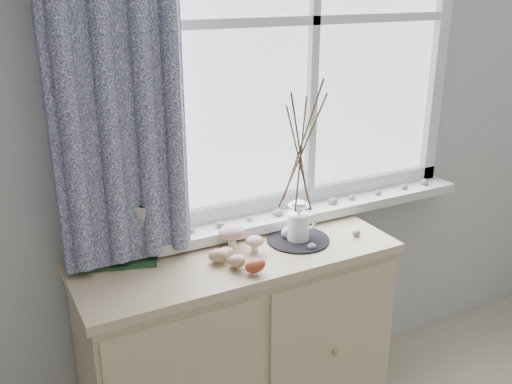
% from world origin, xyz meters
% --- Properties ---
extents(sideboard, '(1.20, 0.45, 0.85)m').
position_xyz_m(sideboard, '(-0.15, 1.75, 0.43)').
color(sideboard, beige).
rests_on(sideboard, ground).
extents(botanical_book, '(0.36, 0.23, 0.23)m').
position_xyz_m(botanical_book, '(-0.57, 1.85, 0.97)').
color(botanical_book, '#204323').
rests_on(botanical_book, sideboard).
extents(toadstool_cluster, '(0.18, 0.16, 0.09)m').
position_xyz_m(toadstool_cluster, '(-0.14, 1.78, 0.90)').
color(toadstool_cluster, beige).
rests_on(toadstool_cluster, sideboard).
extents(wooden_eggs, '(0.14, 0.18, 0.08)m').
position_xyz_m(wooden_eggs, '(-0.20, 1.65, 0.88)').
color(wooden_eggs, tan).
rests_on(wooden_eggs, sideboard).
extents(songbird_figurine, '(0.11, 0.06, 0.06)m').
position_xyz_m(songbird_figurine, '(0.09, 1.78, 0.88)').
color(songbird_figurine, silver).
rests_on(songbird_figurine, sideboard).
extents(crocheted_doily, '(0.24, 0.24, 0.01)m').
position_xyz_m(crocheted_doily, '(0.11, 1.75, 0.85)').
color(crocheted_doily, black).
rests_on(crocheted_doily, sideboard).
extents(twig_pitcher, '(0.24, 0.24, 0.64)m').
position_xyz_m(twig_pitcher, '(0.11, 1.75, 1.22)').
color(twig_pitcher, white).
rests_on(twig_pitcher, crocheted_doily).
extents(sideboard_pebbles, '(0.25, 0.19, 0.02)m').
position_xyz_m(sideboard_pebbles, '(0.20, 1.72, 0.86)').
color(sideboard_pebbles, gray).
rests_on(sideboard_pebbles, sideboard).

